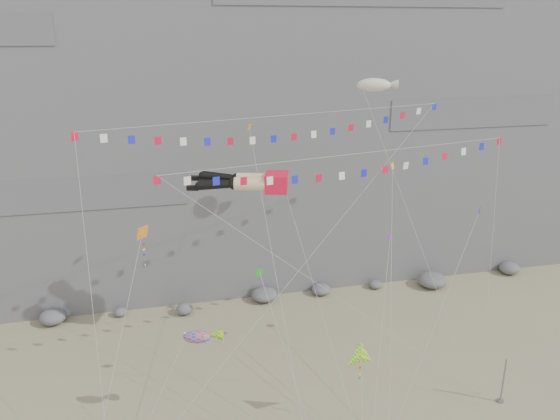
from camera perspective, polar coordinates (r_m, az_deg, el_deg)
name	(u,v)px	position (r m, az deg, el deg)	size (l,w,h in m)	color
ground	(312,408)	(41.95, 3.34, -19.94)	(120.00, 120.00, 0.00)	gray
cliff	(235,39)	(64.27, -4.69, 17.37)	(80.00, 28.00, 50.00)	slate
talus_boulders	(264,295)	(55.59, -1.66, -8.86)	(60.00, 3.00, 1.20)	slate
anchor_pole_right	(503,381)	(44.41, 22.31, -16.16)	(0.12, 0.12, 3.64)	gray
legs_kite	(249,182)	(41.77, -3.25, 2.96)	(9.13, 18.90, 21.98)	red
flag_banner_upper	(284,116)	(40.70, 0.40, 9.81)	(28.47, 16.72, 27.15)	red
flag_banner_lower	(354,154)	(38.65, 7.75, 5.78)	(27.12, 8.23, 20.56)	red
harlequin_kite	(142,233)	(36.67, -14.20, -2.39)	(5.16, 8.63, 15.89)	red
fish_windsock	(197,337)	(36.73, -8.69, -13.02)	(6.57, 3.80, 8.95)	#F4520C
delta_kite	(361,357)	(37.54, 8.45, -15.00)	(2.61, 5.17, 7.48)	yellow
blimp_windsock	(374,86)	(45.23, 9.80, 12.67)	(6.30, 13.78, 25.46)	beige
small_kite_a	(251,135)	(41.45, -3.07, 7.81)	(1.49, 15.36, 24.02)	orange
small_kite_b	(390,241)	(42.28, 11.40, -3.22)	(5.71, 10.49, 15.54)	purple
small_kite_c	(260,275)	(37.37, -2.08, -6.79)	(2.98, 9.76, 13.85)	#199917
small_kite_d	(392,171)	(43.55, 11.67, 4.02)	(6.30, 14.98, 22.02)	yellow
small_kite_e	(478,215)	(43.81, 19.99, -0.45)	(10.99, 8.82, 18.49)	#161EC5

